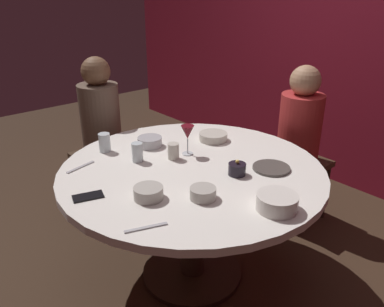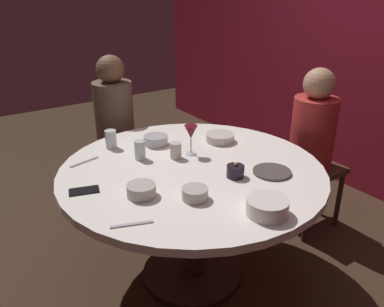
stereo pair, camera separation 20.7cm
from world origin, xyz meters
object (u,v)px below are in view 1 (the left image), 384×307
seated_diner_back (300,128)px  bowl_serving_large (149,142)px  candle_holder (237,169)px  seated_diner_left (101,121)px  cup_by_right_diner (137,152)px  cup_by_left_diner (105,143)px  bowl_sauce_side (277,202)px  wine_glass (188,133)px  bowl_small_white (148,193)px  dining_table (192,189)px  dinner_plate (271,168)px  bowl_rice_portion (203,193)px  cup_near_candle (173,151)px  cell_phone (88,196)px  bowl_salad_center (213,137)px

seated_diner_back → bowl_serving_large: 1.08m
candle_holder → bowl_serving_large: bearing=-168.8°
seated_diner_left → cup_by_right_diner: bearing=-13.4°
cup_by_left_diner → cup_by_right_diner: cup_by_left_diner is taller
bowl_sauce_side → cup_by_right_diner: (-0.82, -0.18, 0.02)m
wine_glass → bowl_small_white: 0.55m
dining_table → bowl_serving_large: size_ratio=9.60×
candle_holder → dinner_plate: candle_holder is taller
dinner_plate → bowl_small_white: (-0.18, -0.68, 0.02)m
seated_diner_left → cup_by_left_diner: (0.51, -0.25, 0.05)m
seated_diner_back → bowl_small_white: (0.12, -1.37, 0.04)m
cup_by_left_diner → dining_table: bearing=26.4°
cup_by_left_diner → seated_diner_left: bearing=154.1°
bowl_rice_portion → cup_near_candle: size_ratio=1.33×
seated_diner_left → bowl_sauce_side: 1.58m
dinner_plate → cell_phone: dinner_plate is taller
bowl_small_white → cup_by_left_diner: 0.63m
cup_by_right_diner → cup_near_candle: bearing=59.1°
dinner_plate → bowl_rice_portion: (-0.01, -0.49, 0.02)m
cell_phone → bowl_serving_large: (-0.32, 0.57, 0.02)m
dining_table → wine_glass: 0.32m
seated_diner_left → dinner_plate: seated_diner_left is taller
bowl_serving_large → cup_by_left_diner: bearing=-113.5°
bowl_rice_portion → bowl_serving_large: bearing=165.4°
dining_table → bowl_sauce_side: bowl_sauce_side is taller
seated_diner_left → bowl_small_white: 1.19m
wine_glass → bowl_rice_portion: wine_glass is taller
seated_diner_left → cell_phone: bearing=-31.6°
dining_table → bowl_salad_center: bearing=120.2°
dining_table → candle_holder: size_ratio=15.61×
bowl_rice_portion → cup_near_candle: bearing=158.4°
bowl_sauce_side → candle_holder: bearing=161.0°
bowl_small_white → candle_holder: bearing=78.5°
cup_near_candle → bowl_serving_large: bearing=179.3°
bowl_salad_center → seated_diner_left: bearing=-155.9°
seated_diner_left → cup_by_left_diner: seated_diner_left is taller
wine_glass → bowl_salad_center: bearing=102.9°
bowl_salad_center → dinner_plate: bearing=-6.1°
dinner_plate → cup_by_right_diner: cup_by_right_diner is taller
dinner_plate → cup_by_left_diner: (-0.80, -0.55, 0.05)m
seated_diner_left → bowl_small_white: size_ratio=8.63×
bowl_rice_portion → cup_by_right_diner: size_ratio=1.12×
wine_glass → bowl_serving_large: bearing=-158.0°
seated_diner_back → cup_by_right_diner: seated_diner_back is taller
bowl_sauce_side → wine_glass: bearing=172.3°
dining_table → bowl_serving_large: (-0.39, -0.00, 0.16)m
bowl_sauce_side → bowl_rice_portion: (-0.28, -0.18, -0.01)m
seated_diner_back → cup_by_right_diner: size_ratio=10.58×
dining_table → wine_glass: bearing=147.4°
bowl_serving_large → cup_by_left_diner: 0.27m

